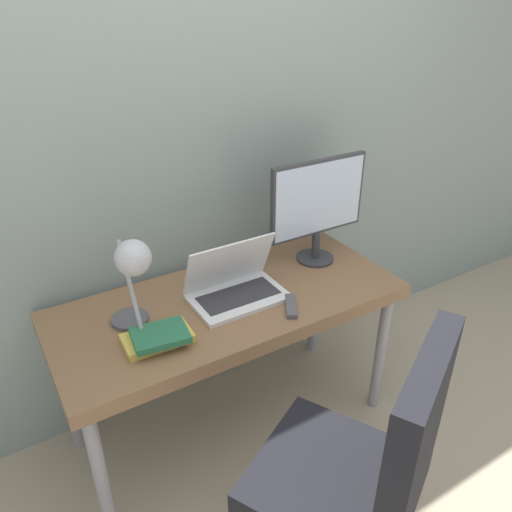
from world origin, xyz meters
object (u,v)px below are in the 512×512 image
(desk_lamp, at_px, (132,269))
(monitor, at_px, (318,204))
(laptop, at_px, (235,286))
(book_stack, at_px, (159,337))
(office_chair, at_px, (364,471))

(desk_lamp, bearing_deg, monitor, 9.84)
(laptop, distance_m, book_stack, 0.40)
(laptop, xyz_separation_m, office_chair, (-0.04, -0.84, -0.17))
(laptop, distance_m, desk_lamp, 0.49)
(office_chair, bearing_deg, book_stack, 115.03)
(laptop, relative_size, desk_lamp, 0.93)
(laptop, bearing_deg, office_chair, -93.05)
(laptop, height_order, monitor, monitor)
(laptop, xyz_separation_m, desk_lamp, (-0.42, -0.07, 0.24))
(book_stack, bearing_deg, monitor, 13.81)
(office_chair, xyz_separation_m, book_stack, (-0.33, 0.72, 0.15))
(desk_lamp, distance_m, book_stack, 0.27)
(laptop, bearing_deg, desk_lamp, -170.87)
(monitor, xyz_separation_m, office_chair, (-0.51, -0.92, -0.40))
(monitor, xyz_separation_m, book_stack, (-0.85, -0.21, -0.25))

